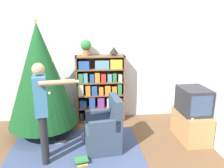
{
  "coord_description": "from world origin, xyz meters",
  "views": [
    {
      "loc": [
        0.13,
        -2.91,
        2.05
      ],
      "look_at": [
        0.56,
        0.82,
        1.05
      ],
      "focal_mm": 35.0,
      "sensor_mm": 36.0,
      "label": 1
    }
  ],
  "objects_px": {
    "television": "(193,100)",
    "christmas_tree": "(40,75)",
    "armchair": "(105,131)",
    "standing_person": "(42,106)",
    "potted_plant": "(86,47)",
    "table_lamp": "(114,51)",
    "bookshelf": "(101,89)"
  },
  "relations": [
    {
      "from": "bookshelf",
      "to": "potted_plant",
      "type": "bearing_deg",
      "value": 178.76
    },
    {
      "from": "standing_person",
      "to": "bookshelf",
      "type": "bearing_deg",
      "value": 137.18
    },
    {
      "from": "television",
      "to": "table_lamp",
      "type": "distance_m",
      "value": 1.86
    },
    {
      "from": "television",
      "to": "christmas_tree",
      "type": "height_order",
      "value": "christmas_tree"
    },
    {
      "from": "christmas_tree",
      "to": "armchair",
      "type": "xyz_separation_m",
      "value": [
        1.13,
        -0.71,
        -0.84
      ]
    },
    {
      "from": "television",
      "to": "standing_person",
      "type": "bearing_deg",
      "value": -170.97
    },
    {
      "from": "bookshelf",
      "to": "standing_person",
      "type": "relative_size",
      "value": 0.93
    },
    {
      "from": "standing_person",
      "to": "table_lamp",
      "type": "relative_size",
      "value": 7.76
    },
    {
      "from": "table_lamp",
      "to": "potted_plant",
      "type": "bearing_deg",
      "value": 180.0
    },
    {
      "from": "table_lamp",
      "to": "armchair",
      "type": "bearing_deg",
      "value": -104.09
    },
    {
      "from": "christmas_tree",
      "to": "potted_plant",
      "type": "distance_m",
      "value": 1.09
    },
    {
      "from": "bookshelf",
      "to": "table_lamp",
      "type": "xyz_separation_m",
      "value": [
        0.28,
        0.01,
        0.84
      ]
    },
    {
      "from": "armchair",
      "to": "potted_plant",
      "type": "relative_size",
      "value": 2.8
    },
    {
      "from": "christmas_tree",
      "to": "armchair",
      "type": "distance_m",
      "value": 1.58
    },
    {
      "from": "television",
      "to": "standing_person",
      "type": "relative_size",
      "value": 0.38
    },
    {
      "from": "television",
      "to": "christmas_tree",
      "type": "xyz_separation_m",
      "value": [
        -2.75,
        0.54,
        0.42
      ]
    },
    {
      "from": "armchair",
      "to": "standing_person",
      "type": "bearing_deg",
      "value": -81.66
    },
    {
      "from": "television",
      "to": "potted_plant",
      "type": "xyz_separation_m",
      "value": [
        -1.9,
        1.03,
        0.89
      ]
    },
    {
      "from": "television",
      "to": "table_lamp",
      "type": "relative_size",
      "value": 2.97
    },
    {
      "from": "armchair",
      "to": "standing_person",
      "type": "xyz_separation_m",
      "value": [
        -0.94,
        -0.24,
        0.59
      ]
    },
    {
      "from": "armchair",
      "to": "table_lamp",
      "type": "relative_size",
      "value": 4.6
    },
    {
      "from": "christmas_tree",
      "to": "standing_person",
      "type": "height_order",
      "value": "christmas_tree"
    },
    {
      "from": "armchair",
      "to": "potted_plant",
      "type": "xyz_separation_m",
      "value": [
        -0.28,
        1.2,
        1.32
      ]
    },
    {
      "from": "armchair",
      "to": "table_lamp",
      "type": "bearing_deg",
      "value": 159.94
    },
    {
      "from": "standing_person",
      "to": "armchair",
      "type": "bearing_deg",
      "value": 95.24
    },
    {
      "from": "armchair",
      "to": "potted_plant",
      "type": "height_order",
      "value": "potted_plant"
    },
    {
      "from": "potted_plant",
      "to": "christmas_tree",
      "type": "bearing_deg",
      "value": -150.19
    },
    {
      "from": "potted_plant",
      "to": "table_lamp",
      "type": "distance_m",
      "value": 0.59
    },
    {
      "from": "christmas_tree",
      "to": "standing_person",
      "type": "xyz_separation_m",
      "value": [
        0.19,
        -0.95,
        -0.25
      ]
    },
    {
      "from": "television",
      "to": "standing_person",
      "type": "xyz_separation_m",
      "value": [
        -2.56,
        -0.41,
        0.16
      ]
    },
    {
      "from": "potted_plant",
      "to": "table_lamp",
      "type": "relative_size",
      "value": 1.64
    },
    {
      "from": "television",
      "to": "standing_person",
      "type": "height_order",
      "value": "standing_person"
    }
  ]
}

